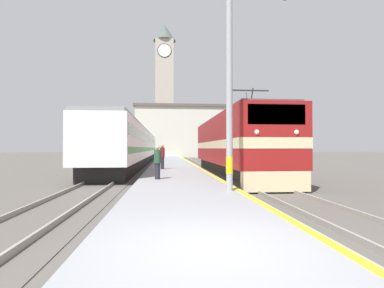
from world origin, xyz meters
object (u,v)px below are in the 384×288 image
at_px(clock_tower, 164,87).
at_px(person_on_platform, 157,162).
at_px(passenger_train, 136,146).
at_px(second_waiting_passenger, 162,156).
at_px(catenary_mast, 232,76).
at_px(locomotive_train, 233,146).

bearing_deg(clock_tower, person_on_platform, -90.13).
xyz_separation_m(passenger_train, second_waiting_passenger, (3.02, -12.14, -0.80)).
bearing_deg(catenary_mast, second_waiting_passenger, 103.00).
distance_m(locomotive_train, passenger_train, 16.72).
distance_m(catenary_mast, second_waiting_passenger, 11.92).
bearing_deg(clock_tower, second_waiting_passenger, -89.95).
height_order(person_on_platform, clock_tower, clock_tower).
relative_size(second_waiting_passenger, clock_tower, 0.06).
distance_m(passenger_train, catenary_mast, 24.12).
bearing_deg(catenary_mast, person_on_platform, 123.33).
bearing_deg(catenary_mast, clock_tower, 92.63).
height_order(passenger_train, catenary_mast, catenary_mast).
bearing_deg(locomotive_train, clock_tower, 95.40).
distance_m(passenger_train, second_waiting_passenger, 12.53).
bearing_deg(person_on_platform, catenary_mast, -56.67).
relative_size(locomotive_train, catenary_mast, 1.89).
bearing_deg(second_waiting_passenger, catenary_mast, -77.00).
bearing_deg(catenary_mast, locomotive_train, 76.84).
height_order(passenger_train, clock_tower, clock_tower).
height_order(locomotive_train, second_waiting_passenger, locomotive_train).
height_order(locomotive_train, passenger_train, locomotive_train).
bearing_deg(second_waiting_passenger, locomotive_train, -31.16).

